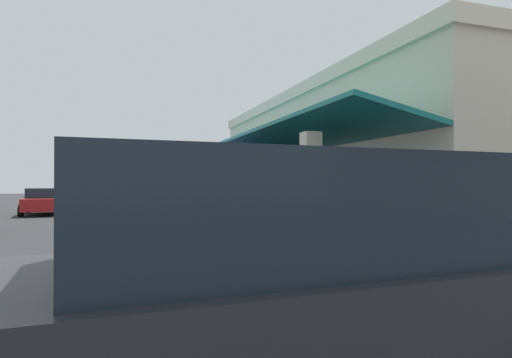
{
  "coord_description": "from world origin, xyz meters",
  "views": [
    {
      "loc": [
        20.41,
        -2.37,
        1.76
      ],
      "look_at": [
        -1.89,
        4.96,
        1.98
      ],
      "focal_mm": 30.15,
      "sensor_mm": 36.0,
      "label": 1
    }
  ],
  "objects_px": {
    "parked_sedan_red": "(43,201)",
    "parked_suv_charcoal": "(303,279)",
    "pedestrian": "(229,207)",
    "potted_palm": "(236,200)",
    "transit_bus": "(178,181)",
    "parked_suv_blue": "(408,217)"
  },
  "relations": [
    {
      "from": "parked_sedan_red",
      "to": "parked_suv_charcoal",
      "type": "bearing_deg",
      "value": 12.52
    },
    {
      "from": "pedestrian",
      "to": "potted_palm",
      "type": "relative_size",
      "value": 0.61
    },
    {
      "from": "parked_sedan_red",
      "to": "transit_bus",
      "type": "bearing_deg",
      "value": 72.91
    },
    {
      "from": "parked_suv_charcoal",
      "to": "transit_bus",
      "type": "bearing_deg",
      "value": 174.68
    },
    {
      "from": "parked_sedan_red",
      "to": "parked_suv_charcoal",
      "type": "relative_size",
      "value": 0.92
    },
    {
      "from": "transit_bus",
      "to": "parked_suv_charcoal",
      "type": "distance_m",
      "value": 21.44
    },
    {
      "from": "parked_sedan_red",
      "to": "potted_palm",
      "type": "relative_size",
      "value": 1.64
    },
    {
      "from": "parked_suv_blue",
      "to": "pedestrian",
      "type": "height_order",
      "value": "parked_suv_blue"
    },
    {
      "from": "transit_bus",
      "to": "parked_suv_blue",
      "type": "distance_m",
      "value": 16.83
    },
    {
      "from": "transit_bus",
      "to": "parked_suv_blue",
      "type": "bearing_deg",
      "value": 9.01
    },
    {
      "from": "transit_bus",
      "to": "parked_sedan_red",
      "type": "distance_m",
      "value": 7.63
    },
    {
      "from": "transit_bus",
      "to": "potted_palm",
      "type": "xyz_separation_m",
      "value": [
        -3.51,
        4.37,
        -1.25
      ]
    },
    {
      "from": "parked_sedan_red",
      "to": "pedestrian",
      "type": "height_order",
      "value": "pedestrian"
    },
    {
      "from": "potted_palm",
      "to": "parked_suv_blue",
      "type": "bearing_deg",
      "value": -4.93
    },
    {
      "from": "potted_palm",
      "to": "parked_sedan_red",
      "type": "bearing_deg",
      "value": -83.65
    },
    {
      "from": "parked_suv_blue",
      "to": "parked_suv_charcoal",
      "type": "xyz_separation_m",
      "value": [
        4.73,
        -4.62,
        0.0
      ]
    },
    {
      "from": "transit_bus",
      "to": "pedestrian",
      "type": "relative_size",
      "value": 6.75
    },
    {
      "from": "parked_sedan_red",
      "to": "parked_suv_blue",
      "type": "bearing_deg",
      "value": 27.62
    },
    {
      "from": "transit_bus",
      "to": "parked_sedan_red",
      "type": "bearing_deg",
      "value": -107.09
    },
    {
      "from": "transit_bus",
      "to": "pedestrian",
      "type": "bearing_deg",
      "value": 1.73
    },
    {
      "from": "transit_bus",
      "to": "parked_sedan_red",
      "type": "height_order",
      "value": "transit_bus"
    },
    {
      "from": "parked_sedan_red",
      "to": "potted_palm",
      "type": "xyz_separation_m",
      "value": [
        -1.29,
        11.58,
        -0.14
      ]
    }
  ]
}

